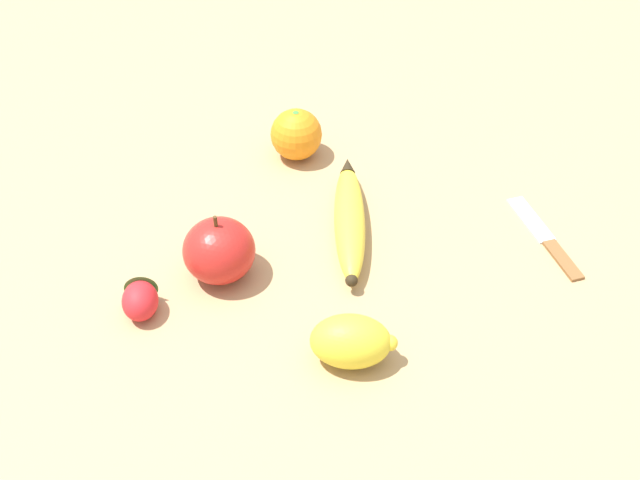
# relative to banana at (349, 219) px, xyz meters

# --- Properties ---
(ground_plane) EXTENTS (3.00, 3.00, 0.00)m
(ground_plane) POSITION_rel_banana_xyz_m (-0.01, -0.03, -0.02)
(ground_plane) COLOR tan
(banana) EXTENTS (0.22, 0.09, 0.04)m
(banana) POSITION_rel_banana_xyz_m (0.00, 0.00, 0.00)
(banana) COLOR yellow
(banana) RESTS_ON ground_plane
(orange) EXTENTS (0.07, 0.07, 0.07)m
(orange) POSITION_rel_banana_xyz_m (0.13, 0.11, 0.02)
(orange) COLOR orange
(orange) RESTS_ON ground_plane
(strawberry) EXTENTS (0.06, 0.05, 0.04)m
(strawberry) POSITION_rel_banana_xyz_m (-0.19, 0.19, 0.00)
(strawberry) COLOR red
(strawberry) RESTS_ON ground_plane
(apple) EXTENTS (0.08, 0.08, 0.09)m
(apple) POSITION_rel_banana_xyz_m (-0.11, 0.12, 0.02)
(apple) COLOR red
(apple) RESTS_ON ground_plane
(lemon) EXTENTS (0.07, 0.09, 0.06)m
(lemon) POSITION_rel_banana_xyz_m (-0.19, -0.05, 0.01)
(lemon) COLOR yellow
(lemon) RESTS_ON ground_plane
(paring_knife) EXTENTS (0.14, 0.10, 0.01)m
(paring_knife) POSITION_rel_banana_xyz_m (0.04, -0.23, -0.01)
(paring_knife) COLOR silver
(paring_knife) RESTS_ON ground_plane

